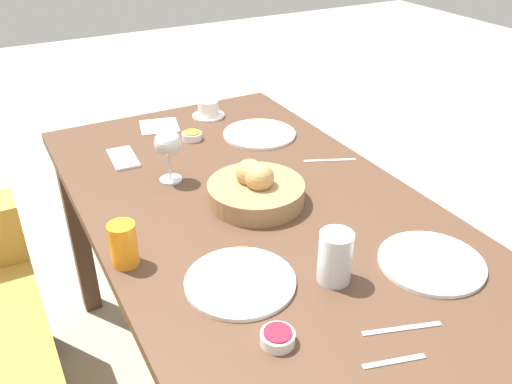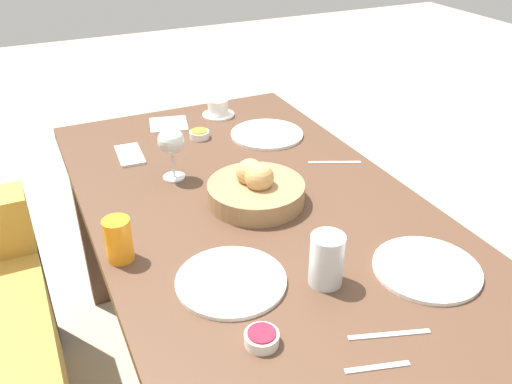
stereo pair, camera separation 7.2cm
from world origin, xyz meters
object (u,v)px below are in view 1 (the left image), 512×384
(fork_silver, at_px, (330,160))
(knife_silver, at_px, (402,329))
(plate_near_right, at_px, (259,134))
(cell_phone, at_px, (123,158))
(water_tumbler, at_px, (335,257))
(napkin, at_px, (159,126))
(jam_bowl_berry, at_px, (278,337))
(juice_glass, at_px, (124,244))
(plate_far_center, at_px, (240,282))
(plate_near_left, at_px, (431,262))
(wine_glass, at_px, (168,145))
(spoon_coffee, at_px, (394,361))
(bread_basket, at_px, (255,188))
(coffee_cup, at_px, (208,109))
(jam_bowl_honey, at_px, (192,136))

(fork_silver, relative_size, knife_silver, 0.97)
(plate_near_right, relative_size, cell_phone, 1.58)
(water_tumbler, xyz_separation_m, napkin, (0.97, 0.05, -0.06))
(jam_bowl_berry, relative_size, fork_silver, 0.44)
(juice_glass, height_order, fork_silver, juice_glass)
(knife_silver, bearing_deg, plate_far_center, 38.53)
(water_tumbler, height_order, knife_silver, water_tumbler)
(plate_near_left, relative_size, fork_silver, 1.56)
(fork_silver, relative_size, napkin, 0.98)
(wine_glass, bearing_deg, plate_near_right, -67.65)
(plate_near_right, relative_size, spoon_coffee, 2.04)
(wine_glass, xyz_separation_m, spoon_coffee, (-0.83, -0.11, -0.11))
(bread_basket, distance_m, coffee_cup, 0.62)
(plate_near_left, bearing_deg, napkin, 15.08)
(fork_silver, bearing_deg, bread_basket, 108.23)
(water_tumbler, height_order, fork_silver, water_tumbler)
(plate_near_left, distance_m, jam_bowl_berry, 0.43)
(coffee_cup, distance_m, napkin, 0.19)
(plate_near_left, relative_size, water_tumbler, 2.00)
(wine_glass, xyz_separation_m, cell_phone, (0.20, 0.08, -0.11))
(plate_near_left, height_order, fork_silver, plate_near_left)
(plate_near_right, distance_m, fork_silver, 0.29)
(spoon_coffee, xyz_separation_m, napkin, (1.21, 0.01, 0.00))
(jam_bowl_honey, bearing_deg, plate_far_center, 165.36)
(plate_near_right, relative_size, plate_far_center, 1.01)
(bread_basket, xyz_separation_m, jam_bowl_berry, (-0.47, 0.21, -0.03))
(spoon_coffee, distance_m, napkin, 1.21)
(jam_bowl_berry, relative_size, jam_bowl_honey, 1.00)
(bread_basket, height_order, coffee_cup, bread_basket)
(plate_far_center, distance_m, fork_silver, 0.64)
(bread_basket, bearing_deg, plate_near_right, -30.03)
(plate_far_center, distance_m, jam_bowl_honey, 0.76)
(jam_bowl_berry, bearing_deg, plate_near_left, -84.41)
(jam_bowl_berry, bearing_deg, cell_phone, 2.34)
(plate_near_left, bearing_deg, jam_bowl_honey, 13.89)
(bread_basket, distance_m, plate_far_center, 0.35)
(water_tumbler, relative_size, cell_phone, 0.77)
(juice_glass, bearing_deg, wine_glass, -35.35)
(coffee_cup, xyz_separation_m, napkin, (-0.01, 0.19, -0.03))
(jam_bowl_berry, bearing_deg, wine_glass, -3.87)
(water_tumbler, bearing_deg, plate_near_right, -16.53)
(spoon_coffee, bearing_deg, juice_glass, 33.76)
(bread_basket, distance_m, wine_glass, 0.28)
(plate_near_left, relative_size, jam_bowl_berry, 3.59)
(plate_near_left, bearing_deg, coffee_cup, 4.80)
(jam_bowl_berry, distance_m, napkin, 1.08)
(plate_near_left, bearing_deg, water_tumbler, 74.45)
(water_tumbler, bearing_deg, bread_basket, -0.67)
(plate_near_left, height_order, juice_glass, juice_glass)
(water_tumbler, relative_size, jam_bowl_honey, 1.79)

